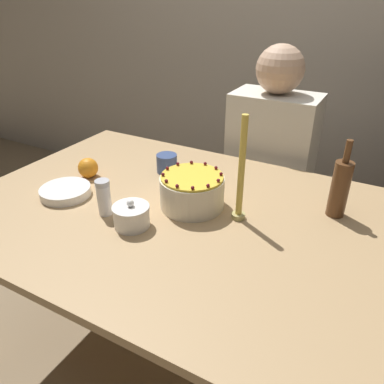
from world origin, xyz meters
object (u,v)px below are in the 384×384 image
object	(u,v)px
cake	(192,191)
sugar_shaker	(104,197)
bottle	(340,188)
candle	(241,178)
person_man_blue_shirt	(268,184)
sugar_bowl	(131,216)

from	to	relation	value
cake	sugar_shaker	size ratio (longest dim) A/B	1.77
sugar_shaker	bottle	world-z (taller)	bottle
cake	candle	bearing A→B (deg)	1.32
bottle	person_man_blue_shirt	bearing A→B (deg)	127.87
sugar_bowl	bottle	xyz separation A→B (m)	(0.56, 0.39, 0.07)
cake	candle	world-z (taller)	candle
candle	person_man_blue_shirt	bearing A→B (deg)	98.80
candle	person_man_blue_shirt	world-z (taller)	person_man_blue_shirt
sugar_bowl	bottle	bearing A→B (deg)	34.60
bottle	person_man_blue_shirt	size ratio (longest dim) A/B	0.22
bottle	person_man_blue_shirt	xyz separation A→B (m)	(-0.38, 0.49, -0.31)
sugar_bowl	person_man_blue_shirt	bearing A→B (deg)	78.48
sugar_bowl	cake	bearing A→B (deg)	61.91
sugar_bowl	bottle	world-z (taller)	bottle
cake	sugar_bowl	distance (m)	0.23
bottle	sugar_bowl	bearing A→B (deg)	-145.40
cake	person_man_blue_shirt	size ratio (longest dim) A/B	0.19
sugar_shaker	person_man_blue_shirt	distance (m)	0.96
sugar_shaker	bottle	xyz separation A→B (m)	(0.69, 0.37, 0.04)
cake	sugar_bowl	world-z (taller)	cake
cake	bottle	distance (m)	0.49
sugar_bowl	person_man_blue_shirt	size ratio (longest dim) A/B	0.10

